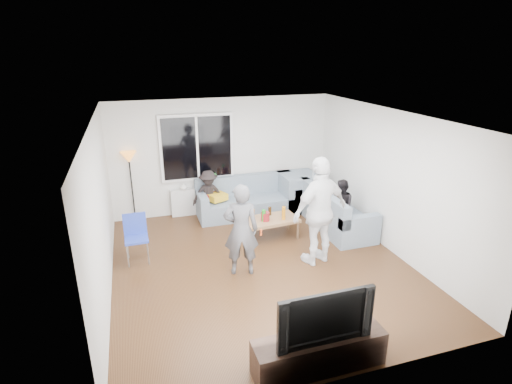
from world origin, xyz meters
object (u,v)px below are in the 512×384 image
object	(u,v)px
spectator_right	(341,206)
spectator_back	(209,195)
side_chair	(137,239)
television	(322,313)
player_right	(320,211)
sofa_back_section	(248,197)
sofa_right_section	(337,209)
floor_lamp	(132,187)
tv_console	(319,352)
player_left	(241,230)
coffee_table	(270,228)

from	to	relation	value
spectator_right	spectator_back	xyz separation A→B (m)	(-2.47, 1.44, 0.01)
side_chair	television	world-z (taller)	television
player_right	spectator_back	size ratio (longest dim) A/B	1.73
sofa_back_section	spectator_back	world-z (taller)	spectator_back
sofa_right_section	floor_lamp	distance (m)	4.40
player_right	tv_console	world-z (taller)	player_right
side_chair	tv_console	distance (m)	3.83
sofa_back_section	player_right	world-z (taller)	player_right
player_left	spectator_back	bearing A→B (deg)	-75.59
player_left	tv_console	world-z (taller)	player_left
spectator_right	tv_console	world-z (taller)	spectator_right
player_left	player_right	distance (m)	1.41
coffee_table	spectator_right	size ratio (longest dim) A/B	1.00
sofa_right_section	coffee_table	xyz separation A→B (m)	(-1.49, -0.02, -0.22)
spectator_back	sofa_right_section	bearing A→B (deg)	-23.74
sofa_right_section	television	distance (m)	4.13
coffee_table	player_left	bearing A→B (deg)	-128.69
sofa_right_section	player_right	distance (m)	1.67
sofa_right_section	television	size ratio (longest dim) A/B	1.73
spectator_back	television	size ratio (longest dim) A/B	0.96
sofa_back_section	television	xyz separation A→B (m)	(-0.54, -4.77, 0.35)
floor_lamp	player_left	bearing A→B (deg)	-59.45
sofa_back_section	television	world-z (taller)	television
sofa_right_section	spectator_back	bearing A→B (deg)	62.82
floor_lamp	spectator_back	xyz separation A→B (m)	(1.60, -0.37, -0.22)
side_chair	player_right	bearing A→B (deg)	-18.47
spectator_back	sofa_back_section	bearing A→B (deg)	1.52
spectator_back	spectator_right	bearing A→B (deg)	-26.80
sofa_back_section	floor_lamp	distance (m)	2.55
coffee_table	spectator_back	size ratio (longest dim) A/B	0.99
player_right	spectator_right	size ratio (longest dim) A/B	1.75
tv_console	television	xyz separation A→B (m)	(0.00, 0.00, 0.55)
floor_lamp	player_left	world-z (taller)	player_left
sofa_right_section	player_left	xyz separation A→B (m)	(-2.41, -1.17, 0.37)
side_chair	floor_lamp	world-z (taller)	floor_lamp
coffee_table	sofa_back_section	bearing A→B (deg)	93.85
floor_lamp	tv_console	size ratio (longest dim) A/B	0.97
coffee_table	player_right	distance (m)	1.49
spectator_back	television	xyz separation A→B (m)	(0.36, -4.80, 0.22)
player_left	player_right	size ratio (longest dim) A/B	0.82
side_chair	spectator_back	distance (m)	2.20
floor_lamp	spectator_right	distance (m)	4.46
spectator_back	side_chair	bearing A→B (deg)	-133.08
spectator_back	television	world-z (taller)	spectator_back
side_chair	floor_lamp	bearing A→B (deg)	89.07
spectator_right	television	bearing A→B (deg)	-25.07
television	coffee_table	bearing A→B (deg)	79.90
player_right	floor_lamp	bearing A→B (deg)	-58.97
television	spectator_back	bearing A→B (deg)	94.23
player_left	spectator_right	size ratio (longest dim) A/B	1.44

